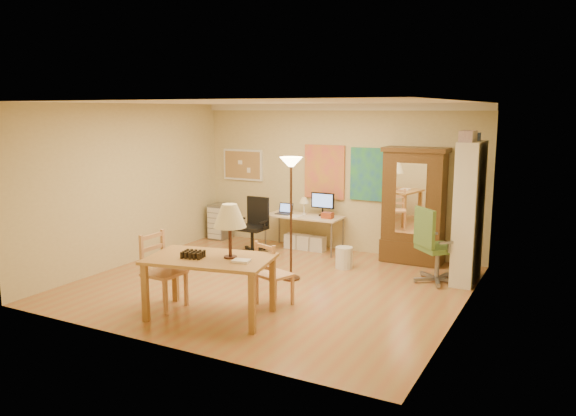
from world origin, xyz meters
The scene contains 16 objects.
floor centered at (0.00, 0.00, 0.00)m, with size 5.50×5.50×0.00m, color #A9693B.
crown_molding centered at (0.00, 2.46, 2.64)m, with size 5.50×0.08×0.12m, color white.
corkboard centered at (-2.05, 2.47, 1.50)m, with size 0.90×0.04×0.62m, color tan.
art_panel_left centered at (-0.25, 2.47, 1.45)m, with size 0.80×0.04×1.00m, color gold.
art_panel_right centered at (0.65, 2.47, 1.45)m, with size 0.75×0.04×0.95m, color #256997.
dining_table centered at (0.05, -1.46, 0.92)m, with size 1.70×1.22×1.45m.
ladder_chair_back centered at (0.46, -0.77, 0.41)m, with size 0.51×0.50×0.88m.
ladder_chair_left centered at (-0.79, -1.53, 0.47)m, with size 0.46×0.48×1.01m.
torchiere_lamp centered at (0.14, 0.38, 1.52)m, with size 0.34×0.34×1.90m.
computer_desk centered at (-0.47, 2.15, 0.40)m, with size 1.44×0.63×1.09m.
office_chair_black centered at (-1.23, 1.51, 0.27)m, with size 0.63×0.63×1.02m.
office_chair_green centered at (2.14, 1.25, 0.31)m, with size 0.74×0.74×1.16m.
drawer_cart centered at (-2.43, 2.17, 0.36)m, with size 0.36×0.43×0.71m.
armoire centered at (1.53, 2.24, 0.86)m, with size 1.07×0.51×1.97m.
bookshelf centered at (2.55, 1.53, 1.06)m, with size 0.32×0.86×2.14m.
wastebin centered at (0.63, 1.33, 0.18)m, with size 0.29×0.29×0.36m, color silver.
Camera 1 is at (4.01, -7.06, 2.60)m, focal length 35.00 mm.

